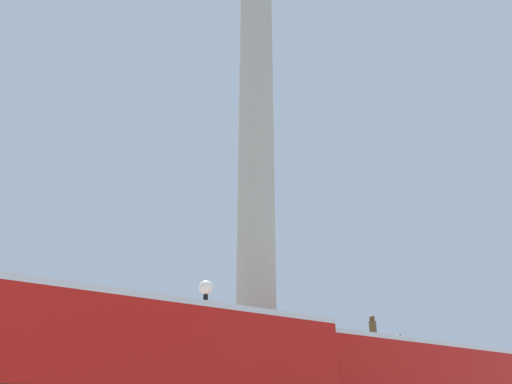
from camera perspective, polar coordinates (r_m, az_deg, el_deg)
The scene contains 2 objects.
monument_column at distance 19.47m, azimuth 0.00°, elevation -6.96°, with size 5.40×5.40×27.17m.
street_lamp at distance 14.50m, azimuth -6.12°, elevation -19.81°, with size 0.42×0.42×5.79m.
Camera 1 is at (-10.46, -15.50, 2.43)m, focal length 35.00 mm.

